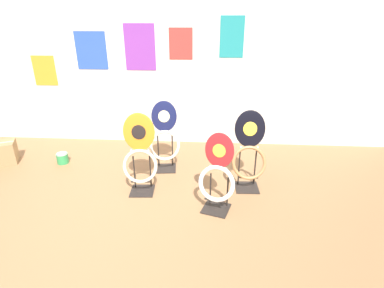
{
  "coord_description": "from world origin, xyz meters",
  "views": [
    {
      "loc": [
        1.11,
        -2.3,
        1.97
      ],
      "look_at": [
        0.89,
        0.97,
        0.55
      ],
      "focal_mm": 28.0,
      "sensor_mm": 36.0,
      "label": 1
    }
  ],
  "objects_px": {
    "toilet_seat_display_navy_moon": "(165,140)",
    "paint_can": "(62,158)",
    "toilet_seat_display_crimson_swirl": "(217,179)",
    "toilet_seat_display_jazz_black": "(249,154)",
    "toilet_seat_display_orange_sun": "(140,157)"
  },
  "relations": [
    {
      "from": "toilet_seat_display_orange_sun",
      "to": "toilet_seat_display_jazz_black",
      "type": "xyz_separation_m",
      "value": [
        1.27,
        0.18,
        -0.01
      ]
    },
    {
      "from": "toilet_seat_display_crimson_swirl",
      "to": "toilet_seat_display_jazz_black",
      "type": "distance_m",
      "value": 0.62
    },
    {
      "from": "toilet_seat_display_crimson_swirl",
      "to": "toilet_seat_display_orange_sun",
      "type": "xyz_separation_m",
      "value": [
        -0.89,
        0.31,
        0.08
      ]
    },
    {
      "from": "toilet_seat_display_orange_sun",
      "to": "toilet_seat_display_jazz_black",
      "type": "relative_size",
      "value": 1.01
    },
    {
      "from": "toilet_seat_display_navy_moon",
      "to": "paint_can",
      "type": "distance_m",
      "value": 1.55
    },
    {
      "from": "toilet_seat_display_navy_moon",
      "to": "toilet_seat_display_orange_sun",
      "type": "relative_size",
      "value": 0.97
    },
    {
      "from": "toilet_seat_display_navy_moon",
      "to": "paint_can",
      "type": "relative_size",
      "value": 5.75
    },
    {
      "from": "toilet_seat_display_orange_sun",
      "to": "paint_can",
      "type": "relative_size",
      "value": 5.93
    },
    {
      "from": "toilet_seat_display_orange_sun",
      "to": "paint_can",
      "type": "height_order",
      "value": "toilet_seat_display_orange_sun"
    },
    {
      "from": "toilet_seat_display_crimson_swirl",
      "to": "toilet_seat_display_orange_sun",
      "type": "height_order",
      "value": "toilet_seat_display_orange_sun"
    },
    {
      "from": "paint_can",
      "to": "toilet_seat_display_crimson_swirl",
      "type": "bearing_deg",
      "value": -23.85
    },
    {
      "from": "toilet_seat_display_crimson_swirl",
      "to": "paint_can",
      "type": "bearing_deg",
      "value": 156.15
    },
    {
      "from": "paint_can",
      "to": "toilet_seat_display_orange_sun",
      "type": "bearing_deg",
      "value": -26.73
    },
    {
      "from": "toilet_seat_display_crimson_swirl",
      "to": "toilet_seat_display_jazz_black",
      "type": "bearing_deg",
      "value": 52.06
    },
    {
      "from": "toilet_seat_display_crimson_swirl",
      "to": "toilet_seat_display_navy_moon",
      "type": "distance_m",
      "value": 1.14
    }
  ]
}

